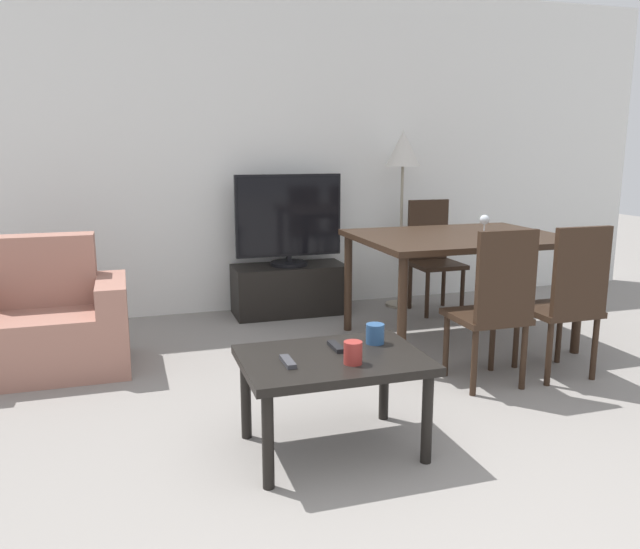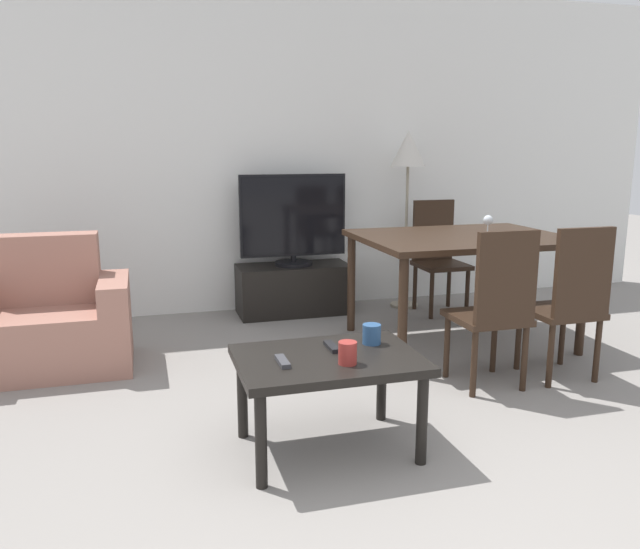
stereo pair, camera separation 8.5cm
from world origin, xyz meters
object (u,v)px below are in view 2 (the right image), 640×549
at_px(tv, 293,220).
at_px(remote_secondary, 332,347).
at_px(floor_lamp, 408,158).
at_px(dining_chair_near, 495,305).
at_px(wine_glass_left, 488,222).
at_px(tv_stand, 294,289).
at_px(remote_primary, 283,361).
at_px(armchair, 48,323).
at_px(coffee_table, 328,368).
at_px(dining_table, 462,246).
at_px(cup_colored_far, 372,334).
at_px(dining_chair_far, 437,252).
at_px(dining_chair_near_right, 570,299).
at_px(cup_white_near, 348,353).

distance_m(tv, remote_secondary, 2.37).
distance_m(floor_lamp, remote_secondary, 2.78).
distance_m(dining_chair_near, wine_glass_left, 0.95).
xyz_separation_m(tv_stand, remote_primary, (-0.65, -2.46, 0.26)).
height_order(armchair, dining_chair_near, dining_chair_near).
distance_m(tv_stand, remote_secondary, 2.37).
relative_size(coffee_table, floor_lamp, 0.54).
bearing_deg(dining_chair_near, remote_secondary, -161.74).
distance_m(coffee_table, dining_table, 1.93).
relative_size(remote_primary, cup_colored_far, 1.57).
distance_m(tv, dining_chair_far, 1.26).
relative_size(remote_secondary, cup_colored_far, 1.57).
bearing_deg(tv_stand, dining_chair_near, -70.27).
relative_size(dining_table, dining_chair_near_right, 1.51).
bearing_deg(tv, cup_white_near, -98.39).
distance_m(armchair, dining_table, 2.80).
bearing_deg(remote_primary, tv_stand, 75.28).
bearing_deg(wine_glass_left, dining_chair_near, -116.90).
distance_m(tv_stand, coffee_table, 2.46).
distance_m(tv_stand, wine_glass_left, 1.75).
distance_m(dining_chair_far, dining_chair_near_right, 1.72).
height_order(dining_chair_far, cup_white_near, dining_chair_far).
distance_m(tv, dining_chair_near_right, 2.32).
distance_m(tv, dining_chair_near, 2.10).
height_order(coffee_table, cup_colored_far, cup_colored_far).
xyz_separation_m(tv_stand, dining_chair_near, (0.70, -1.96, 0.30)).
bearing_deg(coffee_table, remote_primary, -168.97).
xyz_separation_m(tv, dining_table, (0.95, -1.10, -0.09)).
height_order(dining_chair_far, remote_primary, dining_chair_far).
bearing_deg(armchair, wine_glass_left, -6.17).
relative_size(dining_chair_far, floor_lamp, 0.62).
relative_size(tv_stand, coffee_table, 1.13).
relative_size(remote_primary, remote_secondary, 1.00).
bearing_deg(dining_chair_near, cup_colored_far, -158.97).
height_order(cup_white_near, cup_colored_far, cup_white_near).
bearing_deg(cup_colored_far, coffee_table, -155.91).
relative_size(tv_stand, cup_white_near, 9.35).
bearing_deg(cup_white_near, wine_glass_left, 42.52).
relative_size(armchair, wine_glass_left, 6.88).
xyz_separation_m(tv, coffee_table, (-0.42, -2.41, -0.39)).
bearing_deg(dining_chair_near_right, wine_glass_left, 97.68).
bearing_deg(remote_secondary, armchair, 134.67).
height_order(dining_chair_near_right, cup_colored_far, dining_chair_near_right).
bearing_deg(remote_primary, tv, 75.26).
bearing_deg(cup_colored_far, dining_chair_far, 56.30).
relative_size(armchair, tv_stand, 1.07).
height_order(dining_chair_near_right, wine_glass_left, dining_chair_near_right).
relative_size(armchair, dining_chair_near_right, 1.07).
distance_m(tv, cup_colored_far, 2.32).
height_order(tv, dining_chair_near, tv).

